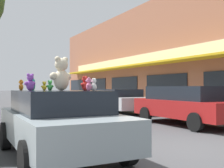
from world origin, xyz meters
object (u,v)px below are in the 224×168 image
parked_car_far_center (186,104)px  parked_car_far_right (118,100)px  teddy_bear_white (94,85)px  teddy_bear_black (87,85)px  teddy_bear_giant (61,74)px  teddy_bear_orange (21,85)px  teddy_bear_teal (33,85)px  teddy_bear_purple (30,82)px  teddy_bear_red (85,84)px  plush_art_car (59,121)px  teddy_bear_green (50,86)px  teddy_bear_pink (89,84)px  teddy_bear_yellow (44,86)px

parked_car_far_center → parked_car_far_right: 5.60m
teddy_bear_white → teddy_bear_black: bearing=-143.6°
teddy_bear_giant → teddy_bear_orange: (-0.76, 0.67, -0.25)m
teddy_bear_giant → teddy_bear_orange: teddy_bear_giant is taller
teddy_bear_black → teddy_bear_teal: teddy_bear_teal is taller
teddy_bear_purple → teddy_bear_black: 1.32m
teddy_bear_giant → parked_car_far_right: bearing=-145.2°
teddy_bear_red → teddy_bear_teal: size_ratio=1.15×
plush_art_car → teddy_bear_black: teddy_bear_black is taller
parked_car_far_right → teddy_bear_purple: bearing=-129.1°
teddy_bear_purple → teddy_bear_green: (0.50, 0.31, -0.06)m
teddy_bear_giant → teddy_bear_white: (0.39, -0.91, -0.24)m
plush_art_car → teddy_bear_red: teddy_bear_red is taller
teddy_bear_green → teddy_bear_purple: bearing=30.9°
parked_car_far_right → parked_car_far_center: bearing=-90.0°
teddy_bear_pink → teddy_bear_teal: size_ratio=0.98×
plush_art_car → parked_car_far_center: parked_car_far_center is taller
parked_car_far_center → teddy_bear_purple: bearing=-158.7°
teddy_bear_yellow → teddy_bear_pink: size_ratio=0.79×
teddy_bear_white → teddy_bear_yellow: bearing=-105.1°
teddy_bear_black → teddy_bear_teal: bearing=-62.8°
parked_car_far_right → plush_art_car: bearing=-126.3°
plush_art_car → teddy_bear_giant: 1.05m
teddy_bear_green → teddy_bear_teal: (-0.29, 0.47, 0.02)m
teddy_bear_white → teddy_bear_black: size_ratio=0.95×
parked_car_far_center → parked_car_far_right: bearing=90.0°
teddy_bear_orange → parked_car_far_center: (6.71, 1.81, -0.71)m
teddy_bear_red → teddy_bear_pink: size_ratio=1.17×
teddy_bear_orange → teddy_bear_green: size_ratio=1.08×
teddy_bear_teal → plush_art_car: bearing=70.6°
teddy_bear_giant → teddy_bear_black: teddy_bear_giant is taller
teddy_bear_white → parked_car_far_center: 6.55m
teddy_bear_teal → parked_car_far_center: teddy_bear_teal is taller
teddy_bear_giant → teddy_bear_black: (0.61, -0.02, -0.24)m
teddy_bear_giant → parked_car_far_center: teddy_bear_giant is taller
plush_art_car → teddy_bear_pink: bearing=-65.9°
teddy_bear_white → teddy_bear_black: 0.92m
teddy_bear_yellow → teddy_bear_green: 0.31m
plush_art_car → parked_car_far_right: plush_art_car is taller
teddy_bear_purple → parked_car_far_right: (6.66, 8.20, -0.85)m
parked_car_far_center → teddy_bear_black: bearing=-154.9°
teddy_bear_giant → teddy_bear_purple: 0.75m
teddy_bear_white → parked_car_far_center: teddy_bear_white is taller
teddy_bear_red → teddy_bear_pink: 0.61m
teddy_bear_red → teddy_bear_orange: (-1.18, 1.03, -0.03)m
teddy_bear_yellow → teddy_bear_red: bearing=122.0°
teddy_bear_red → teddy_bear_teal: bearing=-79.4°
teddy_bear_red → teddy_bear_green: size_ratio=1.36×
teddy_bear_teal → teddy_bear_red: bearing=86.1°
teddy_bear_yellow → teddy_bear_teal: teddy_bear_teal is taller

